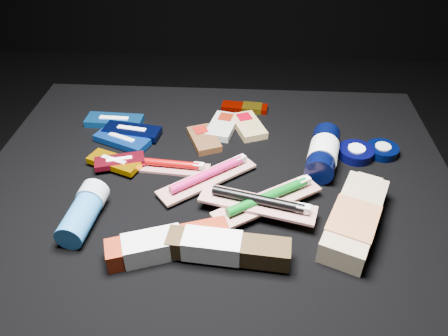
# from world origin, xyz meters

# --- Properties ---
(ground) EXTENTS (3.00, 3.00, 0.00)m
(ground) POSITION_xyz_m (0.00, 0.00, 0.00)
(ground) COLOR black
(ground) RESTS_ON ground
(cloth_table) EXTENTS (0.98, 0.78, 0.40)m
(cloth_table) POSITION_xyz_m (0.00, 0.00, 0.20)
(cloth_table) COLOR black
(cloth_table) RESTS_ON ground
(luna_bar_0) EXTENTS (0.14, 0.06, 0.02)m
(luna_bar_0) POSITION_xyz_m (-0.26, 0.19, 0.41)
(luna_bar_0) COLOR #0F4C93
(luna_bar_0) RESTS_ON cloth_table
(luna_bar_1) EXTENTS (0.14, 0.10, 0.02)m
(luna_bar_1) POSITION_xyz_m (-0.22, 0.11, 0.41)
(luna_bar_1) COLOR #1247B8
(luna_bar_1) RESTS_ON cloth_table
(luna_bar_2) EXTENTS (0.14, 0.07, 0.02)m
(luna_bar_2) POSITION_xyz_m (-0.21, 0.14, 0.41)
(luna_bar_2) COLOR black
(luna_bar_2) RESTS_ON cloth_table
(luna_bar_3) EXTENTS (0.12, 0.08, 0.01)m
(luna_bar_3) POSITION_xyz_m (-0.22, 0.02, 0.41)
(luna_bar_3) COLOR #DC9100
(luna_bar_3) RESTS_ON cloth_table
(luna_bar_4) EXTENTS (0.11, 0.07, 0.01)m
(luna_bar_4) POSITION_xyz_m (-0.21, 0.02, 0.42)
(luna_bar_4) COLOR maroon
(luna_bar_4) RESTS_ON cloth_table
(clif_bar_0) EXTENTS (0.09, 0.11, 0.02)m
(clif_bar_0) POSITION_xyz_m (-0.04, 0.13, 0.41)
(clif_bar_0) COLOR #4E3018
(clif_bar_0) RESTS_ON cloth_table
(clif_bar_1) EXTENTS (0.08, 0.12, 0.02)m
(clif_bar_1) POSITION_xyz_m (0.00, 0.19, 0.41)
(clif_bar_1) COLOR #A0A09A
(clif_bar_1) RESTS_ON cloth_table
(clif_bar_2) EXTENTS (0.09, 0.12, 0.02)m
(clif_bar_2) POSITION_xyz_m (0.06, 0.19, 0.41)
(clif_bar_2) COLOR tan
(clif_bar_2) RESTS_ON cloth_table
(power_bar) EXTENTS (0.12, 0.05, 0.01)m
(power_bar) POSITION_xyz_m (0.06, 0.28, 0.41)
(power_bar) COLOR #730901
(power_bar) RESTS_ON cloth_table
(lotion_bottle) EXTENTS (0.09, 0.19, 0.06)m
(lotion_bottle) POSITION_xyz_m (0.22, 0.06, 0.43)
(lotion_bottle) COLOR black
(lotion_bottle) RESTS_ON cloth_table
(cream_tin_upper) EXTENTS (0.07, 0.07, 0.02)m
(cream_tin_upper) POSITION_xyz_m (0.36, 0.11, 0.41)
(cream_tin_upper) COLOR black
(cream_tin_upper) RESTS_ON cloth_table
(cream_tin_lower) EXTENTS (0.08, 0.08, 0.02)m
(cream_tin_lower) POSITION_xyz_m (0.30, 0.09, 0.41)
(cream_tin_lower) COLOR black
(cream_tin_lower) RESTS_ON cloth_table
(bodywash_bottle) EXTENTS (0.15, 0.23, 0.05)m
(bodywash_bottle) POSITION_xyz_m (0.26, -0.13, 0.42)
(bodywash_bottle) COLOR tan
(bodywash_bottle) RESTS_ON cloth_table
(deodorant_stick) EXTENTS (0.06, 0.13, 0.05)m
(deodorant_stick) POSITION_xyz_m (-0.23, -0.14, 0.43)
(deodorant_stick) COLOR #2369AC
(deodorant_stick) RESTS_ON cloth_table
(toothbrush_pack_0) EXTENTS (0.19, 0.06, 0.02)m
(toothbrush_pack_0) POSITION_xyz_m (-0.11, 0.03, 0.41)
(toothbrush_pack_0) COLOR #AEA7A4
(toothbrush_pack_0) RESTS_ON cloth_table
(toothbrush_pack_1) EXTENTS (0.20, 0.17, 0.02)m
(toothbrush_pack_1) POSITION_xyz_m (-0.02, -0.01, 0.42)
(toothbrush_pack_1) COLOR #B3ACA8
(toothbrush_pack_1) RESTS_ON cloth_table
(toothbrush_pack_2) EXTENTS (0.21, 0.16, 0.02)m
(toothbrush_pack_2) POSITION_xyz_m (0.11, -0.08, 0.42)
(toothbrush_pack_2) COLOR beige
(toothbrush_pack_2) RESTS_ON cloth_table
(toothbrush_pack_3) EXTENTS (0.22, 0.10, 0.02)m
(toothbrush_pack_3) POSITION_xyz_m (0.09, -0.10, 0.43)
(toothbrush_pack_3) COLOR beige
(toothbrush_pack_3) RESTS_ON cloth_table
(toothpaste_carton_red) EXTENTS (0.21, 0.11, 0.04)m
(toothpaste_carton_red) POSITION_xyz_m (-0.07, -0.20, 0.42)
(toothpaste_carton_red) COLOR maroon
(toothpaste_carton_red) RESTS_ON cloth_table
(toothpaste_carton_green) EXTENTS (0.21, 0.06, 0.04)m
(toothpaste_carton_green) POSITION_xyz_m (0.03, -0.21, 0.42)
(toothpaste_carton_green) COLOR #322310
(toothpaste_carton_green) RESTS_ON cloth_table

